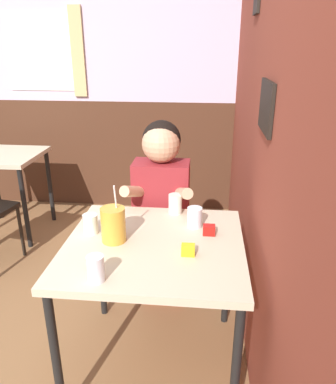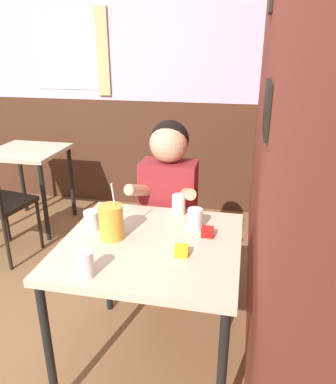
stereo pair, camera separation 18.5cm
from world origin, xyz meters
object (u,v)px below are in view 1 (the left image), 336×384
Objects in this scene: person_seated at (161,208)px; main_table at (154,256)px; background_table at (4,166)px; cocktail_pitcher at (113,225)px.

main_table is at bearing -86.73° from person_seated.
cocktail_pitcher is (1.32, -1.40, 0.20)m from background_table.
main_table is 0.25m from cocktail_pitcher.
person_seated is at bearing 74.25° from cocktail_pitcher.
main_table is 2.94× the size of cocktail_pitcher.
background_table is 2.57× the size of cocktail_pitcher.
cocktail_pitcher is (-0.19, 0.00, 0.16)m from main_table.
person_seated is 0.62m from cocktail_pitcher.
main_table is 0.70× the size of person_seated.
cocktail_pitcher is at bearing -105.75° from person_seated.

